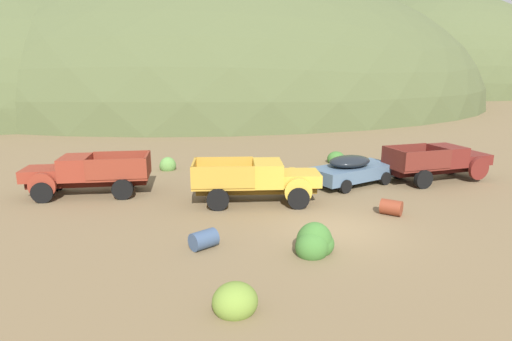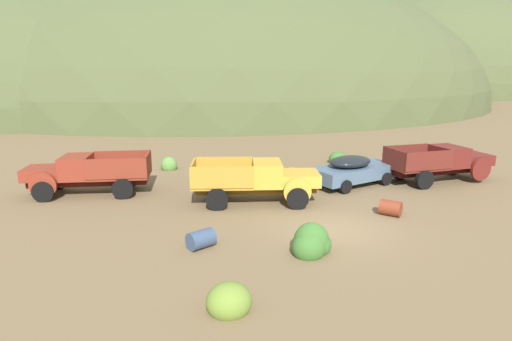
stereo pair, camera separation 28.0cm
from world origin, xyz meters
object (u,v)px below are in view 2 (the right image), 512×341
object	(u,v)px
truck_faded_yellow	(264,181)
car_chalk_blue	(355,169)
oil_drum_tipped	(391,208)
truck_rust_red	(81,174)
truck_oxblood	(445,162)
oil_drum_foreground	(201,239)

from	to	relation	value
truck_faded_yellow	car_chalk_blue	size ratio (longest dim) A/B	1.16
car_chalk_blue	oil_drum_tipped	xyz separation A→B (m)	(-0.86, -4.68, -0.50)
truck_rust_red	oil_drum_tipped	xyz separation A→B (m)	(12.71, -6.56, -0.69)
truck_faded_yellow	truck_oxblood	world-z (taller)	same
truck_oxblood	oil_drum_tipped	size ratio (longest dim) A/B	5.57
truck_faded_yellow	oil_drum_tipped	bearing A→B (deg)	-21.20
car_chalk_blue	truck_oxblood	distance (m)	5.02
truck_rust_red	oil_drum_tipped	bearing A→B (deg)	160.47
oil_drum_tipped	oil_drum_foreground	size ratio (longest dim) A/B	0.99
oil_drum_tipped	car_chalk_blue	bearing A→B (deg)	79.61
oil_drum_tipped	oil_drum_foreground	world-z (taller)	oil_drum_tipped
truck_rust_red	truck_faded_yellow	bearing A→B (deg)	164.64
truck_rust_red	truck_faded_yellow	size ratio (longest dim) A/B	1.00
car_chalk_blue	oil_drum_foreground	size ratio (longest dim) A/B	4.85
truck_rust_red	oil_drum_tipped	distance (m)	14.32
oil_drum_tipped	oil_drum_foreground	bearing A→B (deg)	-171.49
truck_faded_yellow	oil_drum_foreground	world-z (taller)	truck_faded_yellow
oil_drum_tipped	truck_oxblood	bearing A→B (deg)	35.22
truck_oxblood	oil_drum_foreground	distance (m)	14.87
truck_rust_red	oil_drum_tipped	world-z (taller)	truck_rust_red
car_chalk_blue	truck_faded_yellow	bearing A→B (deg)	179.57
truck_faded_yellow	oil_drum_tipped	world-z (taller)	truck_faded_yellow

